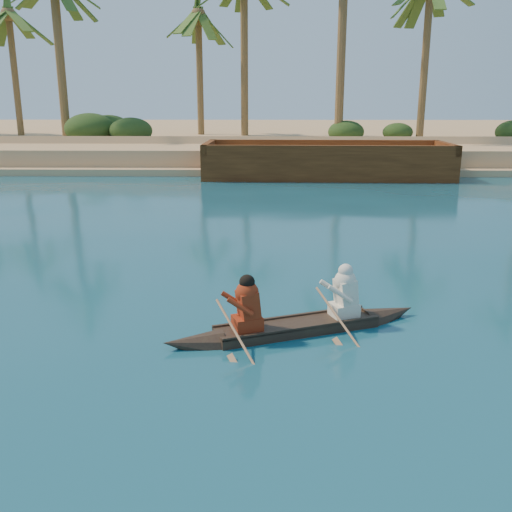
# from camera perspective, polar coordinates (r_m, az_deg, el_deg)

# --- Properties ---
(sandy_embankment) EXTENTS (150.00, 51.00, 1.50)m
(sandy_embankment) POSITION_cam_1_polar(r_m,az_deg,el_deg) (56.47, 9.99, 11.59)
(sandy_embankment) COLOR tan
(sandy_embankment) RESTS_ON ground
(palm_grove) EXTENTS (110.00, 14.00, 16.00)m
(palm_grove) POSITION_cam_1_polar(r_m,az_deg,el_deg) (44.82, 12.87, 20.09)
(palm_grove) COLOR #3C6122
(palm_grove) RESTS_ON ground
(shrub_cluster) EXTENTS (100.00, 6.00, 2.40)m
(shrub_cluster) POSITION_cam_1_polar(r_m,az_deg,el_deg) (41.31, 13.27, 11.05)
(shrub_cluster) COLOR #173412
(shrub_cluster) RESTS_ON ground
(canoe) EXTENTS (4.78, 2.37, 1.34)m
(canoe) POSITION_cam_1_polar(r_m,az_deg,el_deg) (10.28, 4.13, -6.21)
(canoe) COLOR #33281C
(canoe) RESTS_ON ground
(barge_mid) EXTENTS (13.03, 4.57, 2.16)m
(barge_mid) POSITION_cam_1_polar(r_m,az_deg,el_deg) (31.16, 7.01, 9.23)
(barge_mid) COLOR brown
(barge_mid) RESTS_ON ground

